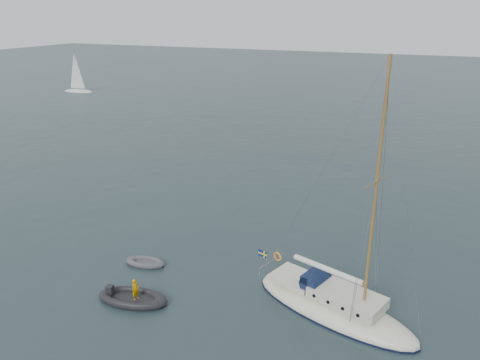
% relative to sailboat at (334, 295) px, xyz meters
% --- Properties ---
extents(ground, '(300.00, 300.00, 0.00)m').
position_rel_sailboat_xyz_m(ground, '(-3.40, 2.42, -1.00)').
color(ground, black).
rests_on(ground, ground).
extents(sailboat, '(9.32, 2.79, 13.27)m').
position_rel_sailboat_xyz_m(sailboat, '(0.00, 0.00, 0.00)').
color(sailboat, beige).
rests_on(sailboat, ground).
extents(dinghy, '(2.46, 1.11, 0.35)m').
position_rel_sailboat_xyz_m(dinghy, '(-11.32, 0.19, -0.85)').
color(dinghy, '#535359').
rests_on(dinghy, ground).
extents(rib, '(3.80, 1.73, 1.35)m').
position_rel_sailboat_xyz_m(rib, '(-9.81, -3.22, -0.78)').
color(rib, black).
rests_on(rib, ground).
extents(distant_yacht_a, '(5.94, 3.17, 7.87)m').
position_rel_sailboat_xyz_m(distant_yacht_a, '(-58.11, 47.83, 2.36)').
color(distant_yacht_a, silver).
rests_on(distant_yacht_a, ground).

